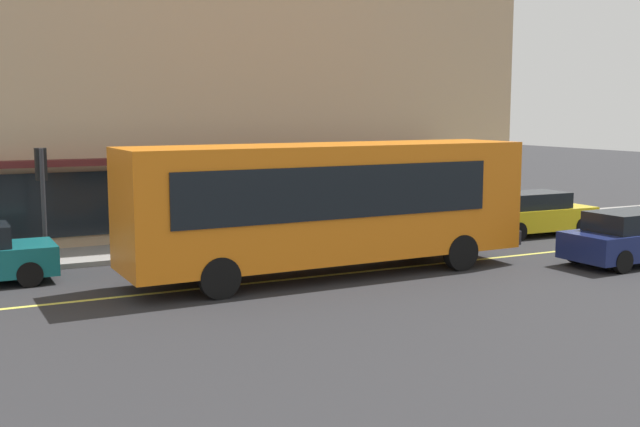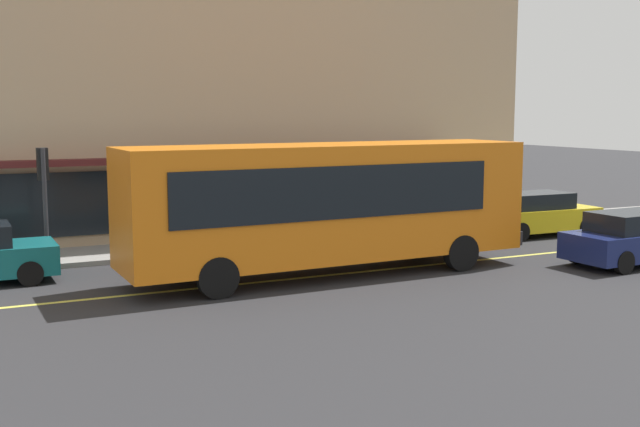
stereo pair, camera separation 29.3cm
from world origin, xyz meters
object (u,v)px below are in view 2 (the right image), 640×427
at_px(pedestrian_mid_block, 459,202).
at_px(car_navy, 635,239).
at_px(traffic_light, 43,177).
at_px(car_yellow, 537,214).
at_px(bus, 330,201).

bearing_deg(pedestrian_mid_block, car_navy, -82.67).
relative_size(traffic_light, pedestrian_mid_block, 2.05).
relative_size(traffic_light, car_yellow, 0.74).
distance_m(car_navy, car_yellow, 5.38).
distance_m(car_navy, pedestrian_mid_block, 7.31).
distance_m(traffic_light, car_yellow, 16.44).
relative_size(car_yellow, pedestrian_mid_block, 2.78).
bearing_deg(pedestrian_mid_block, traffic_light, -178.41).
bearing_deg(bus, car_yellow, 16.69).
height_order(car_navy, pedestrian_mid_block, pedestrian_mid_block).
relative_size(car_navy, car_yellow, 1.01).
bearing_deg(traffic_light, car_yellow, -5.50).
distance_m(bus, traffic_light, 8.07).
xyz_separation_m(traffic_light, car_yellow, (16.27, -1.57, -1.79)).
bearing_deg(car_navy, pedestrian_mid_block, 97.33).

